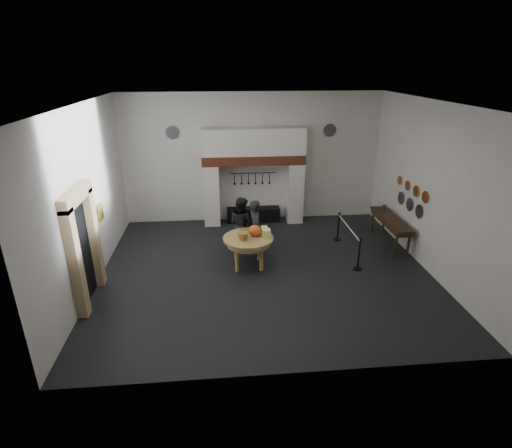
{
  "coord_description": "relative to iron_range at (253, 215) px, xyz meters",
  "views": [
    {
      "loc": [
        -1.18,
        -9.77,
        5.43
      ],
      "look_at": [
        -0.24,
        0.14,
        1.35
      ],
      "focal_mm": 28.0,
      "sensor_mm": 36.0,
      "label": 1
    }
  ],
  "objects": [
    {
      "name": "pewter_jug",
      "position": [
        4.1,
        -1.81,
        0.76
      ],
      "size": [
        0.12,
        0.12,
        0.22
      ],
      "primitive_type": "cylinder",
      "color": "#505156",
      "rests_on": "side_table"
    },
    {
      "name": "door_lintel",
      "position": [
        -4.38,
        -4.72,
        2.4
      ],
      "size": [
        0.22,
        1.7,
        0.3
      ],
      "primitive_type": "cube",
      "color": "tan",
      "rests_on": "door_jamb_near"
    },
    {
      "name": "visitor_far",
      "position": [
        -0.56,
        -2.3,
        0.6
      ],
      "size": [
        1.03,
        1.04,
        1.69
      ],
      "primitive_type": "imported",
      "rotation": [
        0.0,
        0.0,
        2.3
      ],
      "color": "black",
      "rests_on": "floor"
    },
    {
      "name": "pewter_plate_back_right",
      "position": [
        2.7,
        0.24,
        2.95
      ],
      "size": [
        0.44,
        0.03,
        0.44
      ],
      "primitive_type": "cylinder",
      "rotation": [
        1.57,
        0.0,
        0.0
      ],
      "color": "#4C4C51",
      "rests_on": "wall_back"
    },
    {
      "name": "copper_pan_a",
      "position": [
        4.46,
        -3.52,
        1.7
      ],
      "size": [
        0.03,
        0.34,
        0.34
      ],
      "primitive_type": "cylinder",
      "rotation": [
        0.0,
        1.57,
        0.0
      ],
      "color": "#C6662D",
      "rests_on": "wall_right"
    },
    {
      "name": "wall_left",
      "position": [
        -4.5,
        -3.72,
        2.0
      ],
      "size": [
        0.02,
        8.0,
        4.5
      ],
      "primitive_type": "cube",
      "color": "silver",
      "rests_on": "floor"
    },
    {
      "name": "chimney_hood",
      "position": [
        0.0,
        -0.07,
        2.67
      ],
      "size": [
        3.5,
        0.7,
        0.9
      ],
      "primitive_type": "cube",
      "color": "silver",
      "rests_on": "hearth_brick_band"
    },
    {
      "name": "hearth_brick_band",
      "position": [
        0.0,
        -0.07,
        2.06
      ],
      "size": [
        3.5,
        0.72,
        0.32
      ],
      "primitive_type": "cube",
      "color": "#9E442B",
      "rests_on": "chimney_pier_left"
    },
    {
      "name": "barrier_rope",
      "position": [
        2.59,
        -2.91,
        0.6
      ],
      "size": [
        0.04,
        2.0,
        0.04
      ],
      "primitive_type": "cylinder",
      "rotation": [
        1.57,
        0.0,
        0.0
      ],
      "color": "white",
      "rests_on": "barrier_post_near"
    },
    {
      "name": "chimney_pier_left",
      "position": [
        -1.48,
        -0.07,
        0.82
      ],
      "size": [
        0.55,
        0.7,
        2.15
      ],
      "primitive_type": "cube",
      "color": "silver",
      "rests_on": "floor"
    },
    {
      "name": "work_table",
      "position": [
        -0.44,
        -3.38,
        0.59
      ],
      "size": [
        1.73,
        1.73,
        0.07
      ],
      "primitive_type": "cylinder",
      "rotation": [
        0.0,
        0.0,
        -0.27
      ],
      "color": "tan",
      "rests_on": "floor"
    },
    {
      "name": "cheese_block_small",
      "position": [
        0.04,
        -3.13,
        0.72
      ],
      "size": [
        0.18,
        0.18,
        0.2
      ],
      "primitive_type": "cube",
      "color": "#F2ED90",
      "rests_on": "work_table"
    },
    {
      "name": "pewter_plate_mid",
      "position": [
        4.46,
        -2.72,
        1.2
      ],
      "size": [
        0.03,
        0.4,
        0.4
      ],
      "primitive_type": "cylinder",
      "rotation": [
        0.0,
        1.57,
        0.0
      ],
      "color": "#4C4C51",
      "rests_on": "wall_right"
    },
    {
      "name": "chimney_pier_right",
      "position": [
        1.48,
        -0.07,
        0.82
      ],
      "size": [
        0.55,
        0.7,
        2.15
      ],
      "primitive_type": "cube",
      "color": "silver",
      "rests_on": "floor"
    },
    {
      "name": "cheese_block_big",
      "position": [
        0.06,
        -3.43,
        0.74
      ],
      "size": [
        0.22,
        0.22,
        0.24
      ],
      "primitive_type": "cube",
      "color": "#F3F291",
      "rests_on": "work_table"
    },
    {
      "name": "side_table",
      "position": [
        4.1,
        -2.41,
        0.62
      ],
      "size": [
        0.55,
        2.2,
        0.06
      ],
      "primitive_type": "cube",
      "color": "#342312",
      "rests_on": "floor"
    },
    {
      "name": "wall_right",
      "position": [
        4.5,
        -3.72,
        2.0
      ],
      "size": [
        0.02,
        8.0,
        4.5
      ],
      "primitive_type": "cube",
      "color": "silver",
      "rests_on": "floor"
    },
    {
      "name": "copper_pan_b",
      "position": [
        4.46,
        -2.97,
        1.7
      ],
      "size": [
        0.03,
        0.32,
        0.32
      ],
      "primitive_type": "cylinder",
      "rotation": [
        0.0,
        1.57,
        0.0
      ],
      "color": "#C6662D",
      "rests_on": "wall_right"
    },
    {
      "name": "pewter_plate_back_left",
      "position": [
        -2.7,
        0.24,
        2.95
      ],
      "size": [
        0.44,
        0.03,
        0.44
      ],
      "primitive_type": "cylinder",
      "rotation": [
        1.57,
        0.0,
        0.0
      ],
      "color": "#4C4C51",
      "rests_on": "wall_back"
    },
    {
      "name": "barrier_post_far",
      "position": [
        2.59,
        -1.91,
        0.2
      ],
      "size": [
        0.05,
        0.05,
        0.9
      ],
      "primitive_type": "cylinder",
      "color": "black",
      "rests_on": "floor"
    },
    {
      "name": "ceiling",
      "position": [
        0.0,
        -3.72,
        4.25
      ],
      "size": [
        9.0,
        8.0,
        0.02
      ],
      "primitive_type": "cube",
      "color": "silver",
      "rests_on": "wall_back"
    },
    {
      "name": "door_recess",
      "position": [
        -4.47,
        -4.72,
        1.0
      ],
      "size": [
        0.04,
        1.1,
        2.5
      ],
      "primitive_type": "cube",
      "color": "black",
      "rests_on": "floor"
    },
    {
      "name": "copper_pan_c",
      "position": [
        4.46,
        -2.42,
        1.7
      ],
      "size": [
        0.03,
        0.3,
        0.3
      ],
      "primitive_type": "cylinder",
      "rotation": [
        0.0,
        1.57,
        0.0
      ],
      "color": "#C6662D",
      "rests_on": "wall_right"
    },
    {
      "name": "bread_loaf",
      "position": [
        -0.54,
        -3.03,
        0.69
      ],
      "size": [
        0.31,
        0.18,
        0.13
      ],
      "primitive_type": "ellipsoid",
      "color": "#966235",
      "rests_on": "work_table"
    },
    {
      "name": "wall_plaque",
      "position": [
        -4.45,
        -2.92,
        1.35
      ],
      "size": [
        0.05,
        0.34,
        0.44
      ],
      "primitive_type": "cube",
      "color": "gold",
      "rests_on": "wall_left"
    },
    {
      "name": "wicker_basket",
      "position": [
        -0.59,
        -3.53,
        0.73
      ],
      "size": [
        0.39,
        0.39,
        0.22
      ],
      "primitive_type": "cone",
      "rotation": [
        3.14,
        0.0,
        -0.27
      ],
      "color": "#A37F3B",
      "rests_on": "work_table"
    },
    {
      "name": "wall_back",
      "position": [
        0.0,
        0.28,
        2.0
      ],
      "size": [
        9.0,
        0.02,
        4.5
      ],
      "primitive_type": "cube",
      "color": "silver",
      "rests_on": "floor"
    },
    {
      "name": "pewter_plate_right",
      "position": [
        4.46,
        -2.12,
        1.2
      ],
      "size": [
        0.03,
        0.4,
        0.4
      ],
      "primitive_type": "cylinder",
      "rotation": [
        0.0,
        1.57,
        0.0
      ],
      "color": "#4C4C51",
      "rests_on": "wall_right"
    },
    {
      "name": "visitor_near",
      "position": [
        -0.16,
        -2.7,
        0.61
      ],
      "size": [
        0.58,
        0.72,
        1.72
      ],
      "primitive_type": "imported",
      "rotation": [
        0.0,
        0.0,
        1.87
      ],
      "color": "black",
      "rests_on": "floor"
    },
    {
      "name": "barrier_post_near",
      "position": [
        2.59,
        -3.91,
        0.2
      ],
      "size": [
        0.05,
        0.05,
        0.9
      ],
      "primitive_type": "cylinder",
      "color": "black",
      "rests_on": "floor"
    },
    {
      "name": "pewter_plate_left",
      "position": [
        4.46,
        -3.32,
        1.2
      ],
      "size": [
        0.03,
        0.4,
        0.4
      ],
      "primitive_type": "cylinder",
      "rotation": [
        0.0,
        1.57,
        0.0
      ],
      "color": "#4C4C51",
      "rests_on": "wall_right"
    },
    {
      "name": "utensil_rail",
      "position": [
        0.0,
        0.2,
        1.5
      ],
      "size": [
        1.6,
        0.02,
        0.02
      ],
      "primitive_type": "cylinder",
      "rotation": [
        0.0,
        1.57,
        0.0
      ],
      "color": "black",
      "rests_on": "wall_back"
    },
    {
      "name": "door_jamb_near",
      "position": [
        -4.38,
        -5.42,
        1.05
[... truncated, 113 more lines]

